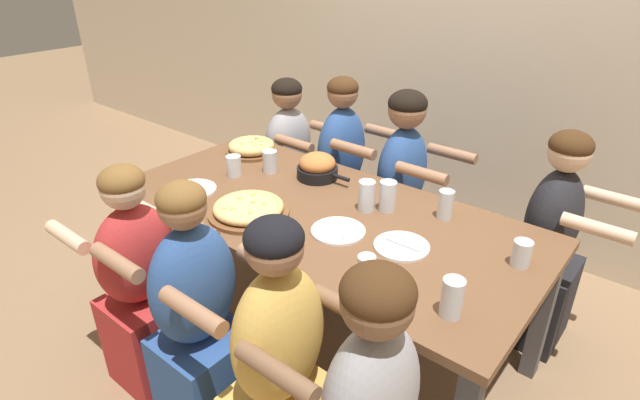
{
  "coord_description": "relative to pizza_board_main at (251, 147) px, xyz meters",
  "views": [
    {
      "loc": [
        1.28,
        -1.57,
        1.84
      ],
      "look_at": [
        0.0,
        0.0,
        0.79
      ],
      "focal_mm": 28.0,
      "sensor_mm": 36.0,
      "label": 1
    }
  ],
  "objects": [
    {
      "name": "ground_plane",
      "position": [
        0.75,
        -0.29,
        -0.78
      ],
      "size": [
        18.0,
        18.0,
        0.0
      ],
      "primitive_type": "plane",
      "color": "#896B4C",
      "rests_on": "ground"
    },
    {
      "name": "dining_table",
      "position": [
        0.75,
        -0.29,
        -0.11
      ],
      "size": [
        2.02,
        0.96,
        0.74
      ],
      "color": "brown",
      "rests_on": "ground"
    },
    {
      "name": "pizza_board_main",
      "position": [
        0.0,
        0.0,
        0.0
      ],
      "size": [
        0.3,
        0.3,
        0.07
      ],
      "color": "brown",
      "rests_on": "dining_table"
    },
    {
      "name": "pizza_board_second",
      "position": [
        0.53,
        -0.53,
        -0.01
      ],
      "size": [
        0.37,
        0.37,
        0.05
      ],
      "color": "brown",
      "rests_on": "dining_table"
    },
    {
      "name": "skillet_bowl",
      "position": [
        0.52,
        -0.02,
        0.03
      ],
      "size": [
        0.31,
        0.22,
        0.14
      ],
      "color": "black",
      "rests_on": "dining_table"
    },
    {
      "name": "empty_plate_a",
      "position": [
        1.21,
        -0.33,
        -0.03
      ],
      "size": [
        0.23,
        0.23,
        0.02
      ],
      "color": "white",
      "rests_on": "dining_table"
    },
    {
      "name": "empty_plate_b",
      "position": [
        0.94,
        -0.4,
        -0.03
      ],
      "size": [
        0.23,
        0.23,
        0.02
      ],
      "color": "white",
      "rests_on": "dining_table"
    },
    {
      "name": "empty_plate_c",
      "position": [
        0.14,
        -0.54,
        -0.03
      ],
      "size": [
        0.24,
        0.24,
        0.02
      ],
      "color": "white",
      "rests_on": "dining_table"
    },
    {
      "name": "drinking_glass_a",
      "position": [
        1.0,
        -0.1,
        0.03
      ],
      "size": [
        0.08,
        0.08,
        0.14
      ],
      "color": "silver",
      "rests_on": "dining_table"
    },
    {
      "name": "drinking_glass_b",
      "position": [
        1.23,
        0.0,
        0.03
      ],
      "size": [
        0.07,
        0.07,
        0.13
      ],
      "color": "silver",
      "rests_on": "dining_table"
    },
    {
      "name": "drinking_glass_c",
      "position": [
        1.55,
        -0.59,
        0.03
      ],
      "size": [
        0.07,
        0.07,
        0.14
      ],
      "color": "silver",
      "rests_on": "dining_table"
    },
    {
      "name": "drinking_glass_d",
      "position": [
        1.63,
        -0.15,
        0.01
      ],
      "size": [
        0.07,
        0.07,
        0.11
      ],
      "color": "silver",
      "rests_on": "dining_table"
    },
    {
      "name": "drinking_glass_e",
      "position": [
        0.27,
        -0.12,
        0.02
      ],
      "size": [
        0.08,
        0.08,
        0.12
      ],
      "color": "silver",
      "rests_on": "dining_table"
    },
    {
      "name": "drinking_glass_f",
      "position": [
        0.92,
        -0.16,
        0.03
      ],
      "size": [
        0.08,
        0.08,
        0.14
      ],
      "color": "silver",
      "rests_on": "dining_table"
    },
    {
      "name": "drinking_glass_g",
      "position": [
        1.24,
        -0.63,
        0.02
      ],
      "size": [
        0.07,
        0.07,
        0.12
      ],
      "color": "silver",
      "rests_on": "dining_table"
    },
    {
      "name": "drinking_glass_h",
      "position": [
        0.16,
        -0.28,
        0.01
      ],
      "size": [
        0.08,
        0.08,
        0.11
      ],
      "color": "silver",
      "rests_on": "dining_table"
    },
    {
      "name": "diner_far_left",
      "position": [
        -0.08,
        0.41,
        -0.28
      ],
      "size": [
        0.51,
        0.4,
        1.09
      ],
      "rotation": [
        0.0,
        0.0,
        -1.57
      ],
      "color": "#99999E",
      "rests_on": "ground"
    },
    {
      "name": "diner_near_midleft",
      "position": [
        0.32,
        -0.99,
        -0.29
      ],
      "size": [
        0.51,
        0.4,
        1.08
      ],
      "rotation": [
        0.0,
        0.0,
        1.57
      ],
      "color": "#B22D2D",
      "rests_on": "ground"
    },
    {
      "name": "diner_far_midleft",
      "position": [
        0.35,
        0.41,
        -0.25
      ],
      "size": [
        0.51,
        0.4,
        1.17
      ],
      "rotation": [
        0.0,
        0.0,
        -1.57
      ],
      "color": "#2D5193",
      "rests_on": "ground"
    },
    {
      "name": "diner_near_center",
      "position": [
        0.71,
        -0.99,
        -0.27
      ],
      "size": [
        0.51,
        0.4,
        1.13
      ],
      "rotation": [
        0.0,
        0.0,
        1.57
      ],
      "color": "#2D5193",
      "rests_on": "ground"
    },
    {
      "name": "diner_near_midright",
      "position": [
        1.15,
        -0.99,
        -0.26
      ],
      "size": [
        0.51,
        0.4,
        1.14
      ],
      "rotation": [
        0.0,
        0.0,
        1.57
      ],
      "color": "gold",
      "rests_on": "ground"
    },
    {
      "name": "diner_far_center",
      "position": [
        0.78,
        0.41,
        -0.24
      ],
      "size": [
        0.51,
        0.4,
        1.17
      ],
      "rotation": [
        0.0,
        0.0,
        -1.57
      ],
      "color": "#2D5193",
      "rests_on": "ground"
    },
    {
      "name": "diner_far_right",
      "position": [
        1.6,
        0.41,
        -0.27
      ],
      "size": [
        0.51,
        0.4,
        1.12
      ],
      "rotation": [
        0.0,
        0.0,
        -1.57
      ],
      "color": "#232328",
      "rests_on": "ground"
    }
  ]
}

